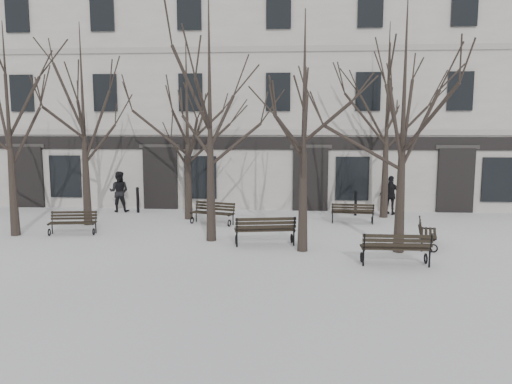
# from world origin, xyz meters

# --- Properties ---
(ground) EXTENTS (100.00, 100.00, 0.00)m
(ground) POSITION_xyz_m (0.00, 0.00, 0.00)
(ground) COLOR white
(ground) RESTS_ON ground
(building) EXTENTS (40.40, 10.20, 11.40)m
(building) POSITION_xyz_m (0.00, 12.96, 5.52)
(building) COLOR #BBB7AD
(building) RESTS_ON ground
(tree_0) EXTENTS (5.20, 5.20, 7.43)m
(tree_0) POSITION_xyz_m (-7.20, 1.89, 4.64)
(tree_0) COLOR black
(tree_0) RESTS_ON ground
(tree_1) EXTENTS (5.82, 5.82, 8.31)m
(tree_1) POSITION_xyz_m (-0.07, 1.61, 5.19)
(tree_1) COLOR black
(tree_1) RESTS_ON ground
(tree_2) EXTENTS (5.14, 5.14, 7.34)m
(tree_2) POSITION_xyz_m (3.01, 0.41, 4.59)
(tree_2) COLOR black
(tree_2) RESTS_ON ground
(tree_3) EXTENTS (5.39, 5.39, 7.71)m
(tree_3) POSITION_xyz_m (5.99, 0.51, 4.82)
(tree_3) COLOR black
(tree_3) RESTS_ON ground
(tree_4) EXTENTS (5.45, 5.45, 7.79)m
(tree_4) POSITION_xyz_m (-5.41, 4.00, 4.87)
(tree_4) COLOR black
(tree_4) RESTS_ON ground
(tree_5) EXTENTS (5.23, 5.23, 7.47)m
(tree_5) POSITION_xyz_m (-1.66, 5.47, 4.67)
(tree_5) COLOR black
(tree_5) RESTS_ON ground
(tree_6) EXTENTS (5.68, 5.68, 8.11)m
(tree_6) POSITION_xyz_m (6.59, 6.44, 5.07)
(tree_6) COLOR black
(tree_6) RESTS_ON ground
(bench_0) EXTENTS (1.70, 0.82, 0.83)m
(bench_0) POSITION_xyz_m (-5.22, 2.23, 0.45)
(bench_0) COLOR black
(bench_0) RESTS_ON ground
(bench_1) EXTENTS (2.06, 1.05, 0.99)m
(bench_1) POSITION_xyz_m (1.80, 1.03, 0.54)
(bench_1) COLOR black
(bench_1) RESTS_ON ground
(bench_2) EXTENTS (1.92, 0.70, 0.96)m
(bench_2) POSITION_xyz_m (5.58, -1.06, 0.52)
(bench_2) COLOR black
(bench_2) RESTS_ON ground
(bench_3) EXTENTS (1.83, 1.12, 0.88)m
(bench_3) POSITION_xyz_m (-0.47, 4.46, 0.48)
(bench_3) COLOR black
(bench_3) RESTS_ON ground
(bench_4) EXTENTS (1.71, 0.74, 0.84)m
(bench_4) POSITION_xyz_m (5.10, 4.99, 0.46)
(bench_4) COLOR black
(bench_4) RESTS_ON ground
(bench_5) EXTENTS (1.02, 1.80, 0.86)m
(bench_5) POSITION_xyz_m (7.03, 1.34, 0.47)
(bench_5) COLOR black
(bench_5) RESTS_ON ground
(bollard_a) EXTENTS (0.15, 0.15, 1.17)m
(bollard_a) POSITION_xyz_m (-4.26, 6.81, 0.62)
(bollard_a) COLOR black
(bollard_a) RESTS_ON ground
(bollard_b) EXTENTS (0.14, 0.14, 1.09)m
(bollard_b) POSITION_xyz_m (5.44, 6.80, 0.58)
(bollard_b) COLOR black
(bollard_b) RESTS_ON ground
(pedestrian_b) EXTENTS (0.94, 0.75, 1.85)m
(pedestrian_b) POSITION_xyz_m (-5.17, 6.98, 0.00)
(pedestrian_b) COLOR black
(pedestrian_b) RESTS_ON ground
(pedestrian_c) EXTENTS (1.09, 0.85, 1.72)m
(pedestrian_c) POSITION_xyz_m (7.01, 7.13, 0.00)
(pedestrian_c) COLOR black
(pedestrian_c) RESTS_ON ground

